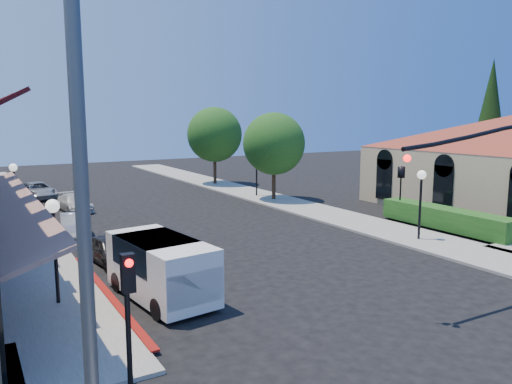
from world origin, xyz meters
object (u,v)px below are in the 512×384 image
street_tree_b (214,135)px  lamppost_left_far (14,178)px  lamppost_right_far (257,162)px  parked_car_c (74,203)px  parked_car_d (38,190)px  secondary_signal (128,298)px  lamppost_left_near (54,225)px  street_tree_a (274,144)px  white_van (162,265)px  parked_car_b (75,226)px  conifer_far (490,114)px  lamppost_right_near (421,187)px  parked_car_a (110,250)px  cobra_streetlight (108,185)px

street_tree_b → lamppost_left_far: bearing=-150.0°
lamppost_right_far → parked_car_c: 13.51m
lamppost_left_far → parked_car_d: size_ratio=0.80×
secondary_signal → lamppost_left_near: bearing=94.3°
street_tree_b → parked_car_c: street_tree_b is taller
street_tree_a → white_van: 20.91m
lamppost_left_near → parked_car_c: size_ratio=0.92×
street_tree_a → parked_car_b: 16.08m
conifer_far → lamppost_right_near: 22.21m
parked_car_a → parked_car_c: parked_car_a is taller
lamppost_left_near → parked_car_c: bearing=77.7°
street_tree_b → parked_car_c: bearing=-152.8°
lamppost_right_far → white_van: (-13.82, -17.14, -1.53)m
lamppost_right_far → parked_car_d: bearing=152.2°
secondary_signal → cobra_streetlight: 4.65m
lamppost_left_near → lamppost_right_far: (17.00, 16.00, 0.00)m
cobra_streetlight → lamppost_left_far: bearing=88.5°
street_tree_a → parked_car_c: (-13.60, 3.00, -3.63)m
cobra_streetlight → lamppost_right_far: cobra_streetlight is taller
secondary_signal → parked_car_a: (2.23, 10.59, -1.73)m
white_van → parked_car_c: bearing=88.4°
lamppost_right_near → lamppost_right_far: (0.00, 16.00, 0.00)m
cobra_streetlight → parked_car_d: (2.95, 33.76, -4.65)m
parked_car_a → parked_car_c: size_ratio=0.90×
street_tree_b → lamppost_right_far: bearing=-92.1°
street_tree_b → lamppost_right_near: size_ratio=1.97×
conifer_far → white_van: bearing=-161.5°
cobra_streetlight → lamppost_right_far: bearing=55.8°
street_tree_a → cobra_streetlight: cobra_streetlight is taller
white_van → parked_car_d: bearing=92.0°
street_tree_b → lamppost_left_near: street_tree_b is taller
lamppost_left_far → lamppost_right_far: same height
lamppost_right_near → parked_car_b: lamppost_right_near is taller
white_van → parked_car_d: size_ratio=1.10×
lamppost_left_near → parked_car_b: (2.30, 9.43, -2.12)m
parked_car_d → secondary_signal: bearing=-100.2°
secondary_signal → street_tree_a: bearing=50.8°
street_tree_b → secondary_signal: size_ratio=2.11×
lamppost_right_far → parked_car_c: (-13.30, 1.00, -2.18)m
conifer_far → cobra_streetlight: size_ratio=1.18×
parked_car_b → lamppost_left_far: bearing=124.4°
street_tree_b → lamppost_right_near: street_tree_b is taller
conifer_far → street_tree_a: 19.73m
conifer_far → lamppost_right_far: bearing=162.9°
white_van → parked_car_c: size_ratio=1.27×
cobra_streetlight → parked_car_d: bearing=85.0°
conifer_far → street_tree_a: (-19.20, 4.00, -2.17)m
parked_car_b → parked_car_d: size_ratio=0.84×
conifer_far → parked_car_d: (-34.20, 13.76, -5.74)m
lamppost_left_far → lamppost_right_far: (17.00, 2.00, 0.00)m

